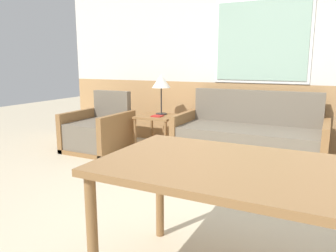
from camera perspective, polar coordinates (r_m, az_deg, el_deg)
The scene contains 8 objects.
ground_plane at distance 2.56m, azimuth 9.66°, elevation -19.27°, with size 16.00×16.00×0.00m, color beige.
wall_back at distance 4.80m, azimuth 19.49°, elevation 11.31°, with size 7.20×0.09×2.70m.
couch at distance 4.42m, azimuth 13.81°, elevation -2.49°, with size 1.90×0.83×0.91m.
armchair at distance 4.95m, azimuth -11.99°, elevation -1.15°, with size 0.79×0.85×0.85m.
side_table at distance 4.88m, azimuth -1.74°, elevation 0.95°, with size 0.56×0.56×0.51m.
table_lamp at distance 4.90m, azimuth -1.19°, elevation 7.59°, with size 0.28×0.28×0.60m.
book_stack at distance 4.77m, azimuth -1.88°, elevation 1.75°, with size 0.16×0.16×0.02m.
dining_table at distance 1.76m, azimuth 15.25°, elevation -9.38°, with size 1.66×0.89×0.76m.
Camera 1 is at (0.61, -2.13, 1.29)m, focal length 35.00 mm.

